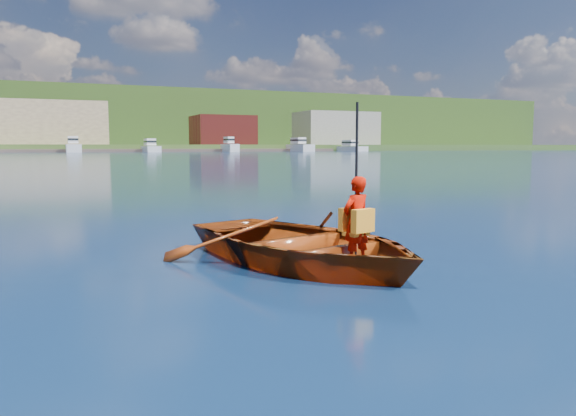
% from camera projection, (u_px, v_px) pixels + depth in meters
% --- Properties ---
extents(ground, '(600.00, 600.00, 0.00)m').
position_uv_depth(ground, '(344.00, 252.00, 8.78)').
color(ground, '#152F45').
rests_on(ground, ground).
extents(rowboat, '(4.04, 4.83, 0.86)m').
position_uv_depth(rowboat, '(302.00, 244.00, 7.88)').
color(rowboat, brown).
rests_on(rowboat, ground).
extents(child_paddler, '(0.49, 0.42, 2.12)m').
position_uv_depth(child_paddler, '(356.00, 221.00, 7.24)').
color(child_paddler, '#B10D00').
rests_on(child_paddler, ground).
extents(shoreline, '(400.00, 140.00, 22.00)m').
position_uv_depth(shoreline, '(65.00, 124.00, 224.93)').
color(shoreline, '#2C551F').
rests_on(shoreline, ground).
extents(dock, '(160.00, 4.14, 0.80)m').
position_uv_depth(dock, '(49.00, 151.00, 142.54)').
color(dock, brown).
rests_on(dock, ground).
extents(waterfront_buildings, '(202.00, 16.00, 14.00)m').
position_uv_depth(waterfront_buildings, '(40.00, 124.00, 156.51)').
color(waterfront_buildings, maroon).
rests_on(waterfront_buildings, ground).
extents(marina_yachts, '(145.47, 13.35, 4.39)m').
position_uv_depth(marina_yachts, '(113.00, 147.00, 143.91)').
color(marina_yachts, silver).
rests_on(marina_yachts, ground).
extents(hillside_trees, '(308.15, 90.10, 27.96)m').
position_uv_depth(hillside_trees, '(54.00, 103.00, 226.36)').
color(hillside_trees, '#382314').
rests_on(hillside_trees, ground).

